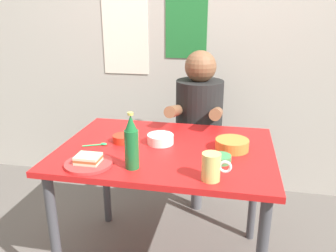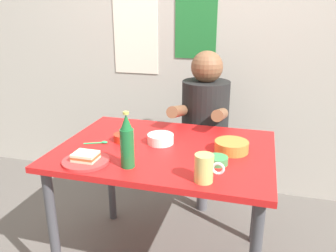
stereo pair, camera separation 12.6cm
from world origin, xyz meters
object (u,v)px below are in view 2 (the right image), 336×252
(dining_table, at_px, (165,163))
(person_seated, at_px, (205,111))
(stool, at_px, (203,166))
(beer_bottle, at_px, (127,142))
(plate_orange, at_px, (86,161))
(sandwich, at_px, (86,156))
(rice_bowl_white, at_px, (161,138))
(beer_mug, at_px, (205,168))

(dining_table, relative_size, person_seated, 1.53)
(stool, distance_m, beer_bottle, 1.05)
(dining_table, xyz_separation_m, plate_orange, (-0.31, -0.28, 0.10))
(person_seated, distance_m, sandwich, 0.99)
(dining_table, bearing_deg, person_seated, 80.62)
(person_seated, distance_m, plate_orange, 0.99)
(person_seated, relative_size, beer_bottle, 2.75)
(beer_bottle, bearing_deg, sandwich, -176.37)
(dining_table, relative_size, sandwich, 10.00)
(beer_bottle, bearing_deg, dining_table, 69.19)
(person_seated, height_order, plate_orange, person_seated)
(plate_orange, height_order, rice_bowl_white, rice_bowl_white)
(stool, bearing_deg, beer_mug, -80.64)
(beer_bottle, bearing_deg, stool, 77.21)
(person_seated, bearing_deg, plate_orange, -114.50)
(stool, bearing_deg, dining_table, -99.21)
(plate_orange, bearing_deg, dining_table, 42.30)
(person_seated, xyz_separation_m, beer_bottle, (-0.20, -0.89, 0.09))
(beer_mug, bearing_deg, sandwich, 176.75)
(dining_table, height_order, plate_orange, plate_orange)
(dining_table, height_order, sandwich, sandwich)
(beer_mug, relative_size, beer_bottle, 0.48)
(stool, xyz_separation_m, plate_orange, (-0.41, -0.91, 0.40))
(plate_orange, relative_size, rice_bowl_white, 1.57)
(plate_orange, height_order, beer_mug, beer_mug)
(dining_table, height_order, person_seated, person_seated)
(person_seated, relative_size, sandwich, 6.54)
(beer_mug, relative_size, rice_bowl_white, 0.90)
(dining_table, distance_m, stool, 0.70)
(rice_bowl_white, bearing_deg, person_seated, 76.06)
(beer_mug, distance_m, rice_bowl_white, 0.47)
(person_seated, xyz_separation_m, plate_orange, (-0.41, -0.90, -0.02))
(sandwich, distance_m, rice_bowl_white, 0.42)
(person_seated, xyz_separation_m, rice_bowl_white, (-0.14, -0.57, 0.00))
(plate_orange, relative_size, beer_bottle, 0.84)
(plate_orange, distance_m, beer_mug, 0.57)
(dining_table, bearing_deg, beer_bottle, -110.81)
(beer_bottle, xyz_separation_m, rice_bowl_white, (0.06, 0.31, -0.09))
(stool, height_order, rice_bowl_white, rice_bowl_white)
(plate_orange, bearing_deg, rice_bowl_white, 50.59)
(stool, xyz_separation_m, beer_bottle, (-0.20, -0.90, 0.51))
(stool, relative_size, beer_bottle, 1.72)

